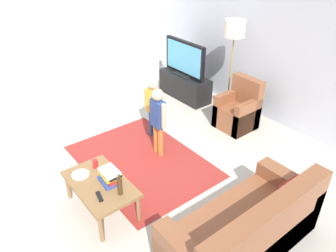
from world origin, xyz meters
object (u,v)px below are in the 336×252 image
at_px(coffee_table, 100,186).
at_px(tv_remote, 99,196).
at_px(plate, 81,175).
at_px(soda_can, 95,164).
at_px(tv_stand, 185,86).
at_px(tv, 185,59).
at_px(floor_lamp, 234,34).
at_px(child_center, 158,116).
at_px(child_near_tv, 153,103).
at_px(bottle, 120,186).
at_px(couch, 248,232).
at_px(book_stack, 110,176).
at_px(armchair, 239,112).

distance_m(coffee_table, tv_remote, 0.26).
bearing_deg(plate, soda_can, 95.27).
xyz_separation_m(tv_stand, tv, (-0.00, -0.02, 0.60)).
distance_m(floor_lamp, coffee_table, 3.40).
height_order(floor_lamp, coffee_table, floor_lamp).
relative_size(child_center, soda_can, 9.28).
xyz_separation_m(tv_stand, child_near_tv, (0.85, -1.42, 0.39)).
xyz_separation_m(child_near_tv, plate, (0.71, -1.65, -0.20)).
xyz_separation_m(tv, bottle, (2.16, -2.82, -0.31)).
bearing_deg(child_near_tv, couch, -13.33).
bearing_deg(tv, couch, -30.55).
distance_m(book_stack, soda_can, 0.35).
bearing_deg(child_near_tv, bottle, -47.49).
bearing_deg(tv_remote, tv, 136.24).
xyz_separation_m(tv, child_center, (1.31, -1.64, -0.18)).
xyz_separation_m(floor_lamp, soda_can, (0.47, -2.99, -1.06)).
bearing_deg(floor_lamp, tv_stand, -171.91).
height_order(tv, bottle, tv).
relative_size(tv_remote, soda_can, 1.42).
relative_size(tv_remote, plate, 0.77).
bearing_deg(book_stack, coffee_table, -112.09).
distance_m(tv_stand, coffee_table, 3.47).
bearing_deg(floor_lamp, armchair, -23.07).
xyz_separation_m(floor_lamp, book_stack, (0.82, -2.97, -1.05)).
height_order(floor_lamp, child_center, floor_lamp).
distance_m(floor_lamp, child_center, 2.03).
height_order(tv_stand, tv, tv).
bearing_deg(bottle, child_center, 125.81).
bearing_deg(coffee_table, tv_stand, 121.99).
bearing_deg(child_near_tv, tv_stand, 120.99).
height_order(floor_lamp, tv_remote, floor_lamp).
relative_size(child_near_tv, bottle, 3.69).
xyz_separation_m(tv_stand, coffee_table, (1.84, -2.94, 0.13)).
height_order(child_near_tv, plate, child_near_tv).
relative_size(tv_stand, armchair, 1.33).
distance_m(floor_lamp, bottle, 3.34).
bearing_deg(coffee_table, plate, -156.78).
xyz_separation_m(couch, soda_can, (-1.84, -0.83, 0.19)).
relative_size(tv_stand, plate, 5.45).
bearing_deg(armchair, tv_remote, -79.87).
distance_m(tv_stand, tv, 0.60).
height_order(tv_remote, soda_can, soda_can).
xyz_separation_m(floor_lamp, tv_remote, (0.99, -3.21, -1.11)).
bearing_deg(child_near_tv, coffee_table, -57.10).
bearing_deg(couch, tv_remote, -141.56).
bearing_deg(coffee_table, book_stack, 67.91).
bearing_deg(tv_remote, book_stack, 137.63).
bearing_deg(child_center, child_near_tv, 151.44).
relative_size(tv, child_center, 0.99).
bearing_deg(soda_can, coffee_table, -18.43).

